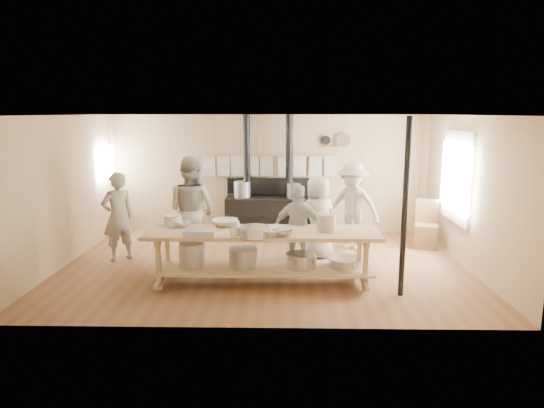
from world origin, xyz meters
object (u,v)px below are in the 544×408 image
Objects in this scene: cook_by_window at (352,206)px; roasting_pan at (199,233)px; cook_center at (318,218)px; prep_table at (262,251)px; cook_left at (192,211)px; chair at (426,234)px; cook_far_left at (118,217)px; cook_right at (299,230)px; stove at (268,212)px.

roasting_pan is (-2.58, -2.35, 0.04)m from cook_by_window.
prep_table is at bearing 29.27° from cook_center.
cook_left is 4.62m from chair.
roasting_pan reaches higher than prep_table.
cook_far_left is at bearing -154.11° from chair.
cook_far_left is 1.39m from cook_left.
cook_far_left is 4.39m from cook_by_window.
prep_table is at bearing 51.88° from cook_right.
cook_far_left is at bearing -145.07° from stove.
prep_table is 1.04m from roasting_pan.
stove is at bearing -85.10° from cook_center.
cook_far_left is 2.29m from roasting_pan.
stove is at bearing 89.96° from prep_table.
roasting_pan is (0.35, -1.32, -0.06)m from cook_left.
prep_table is at bearing -90.04° from stove.
roasting_pan is at bearing 40.98° from cook_right.
cook_center is 3.40× the size of roasting_pan.
cook_center is (2.23, 0.34, -0.19)m from cook_left.
cook_far_left reaches higher than prep_table.
stove is at bearing -64.49° from cook_right.
cook_center is (0.96, 1.34, 0.25)m from prep_table.
cook_far_left reaches higher than cook_right.
cook_center is 1.02× the size of cook_right.
chair is at bearing 34.06° from prep_table.
cook_by_window is 3.80× the size of roasting_pan.
cook_right is at bearing -167.47° from cook_left.
roasting_pan is (-0.91, -3.35, 0.38)m from stove.
prep_table is 2.10× the size of cook_by_window.
cook_left is at bearing -2.89° from cook_right.
cook_center is 0.99m from cook_by_window.
cook_center reaches higher than prep_table.
cook_by_window is at bearing -133.00° from cook_left.
cook_left reaches higher than cook_center.
cook_far_left is at bearing 155.89° from prep_table.
cook_left is (1.37, -0.18, 0.15)m from cook_far_left.
cook_center reaches higher than roasting_pan.
chair is at bearing 175.19° from cook_center.
cook_center is at bearing -143.46° from chair.
cook_center reaches higher than cook_right.
cook_left is 1.37m from roasting_pan.
roasting_pan is at bearing 16.76° from cook_center.
cook_far_left reaches higher than chair.
prep_table is 2.24× the size of cook_far_left.
cook_center is at bearing 140.58° from cook_far_left.
stove is 1.69× the size of cook_center.
cook_right is at bearing 28.58° from roasting_pan.
chair is (4.43, 1.15, -0.68)m from cook_left.
cook_far_left is (-2.63, 1.18, 0.28)m from prep_table.
cook_left is at bearing -16.15° from cook_center.
cook_by_window reaches higher than roasting_pan.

